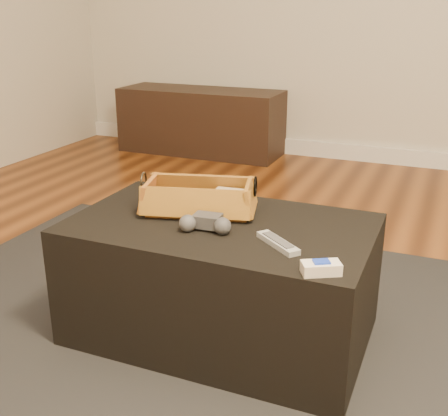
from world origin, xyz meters
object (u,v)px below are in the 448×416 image
at_px(tv_remote, 193,206).
at_px(game_controller, 206,223).
at_px(media_cabinet, 201,121).
at_px(ottoman, 221,279).
at_px(wicker_basket, 199,199).
at_px(cream_gadget, 321,268).
at_px(silver_remote, 278,243).

xyz_separation_m(tv_remote, game_controller, (0.11, -0.13, 0.00)).
height_order(media_cabinet, ottoman, media_cabinet).
distance_m(ottoman, tv_remote, 0.27).
distance_m(ottoman, wicker_basket, 0.29).
bearing_deg(ottoman, wicker_basket, 150.42).
height_order(ottoman, wicker_basket, wicker_basket).
bearing_deg(media_cabinet, wicker_basket, -65.06).
bearing_deg(game_controller, wicker_basket, 122.23).
distance_m(ottoman, cream_gadget, 0.52).
height_order(wicker_basket, cream_gadget, wicker_basket).
height_order(media_cabinet, tv_remote, media_cabinet).
bearing_deg(wicker_basket, silver_remote, -26.82).
distance_m(silver_remote, cream_gadget, 0.21).
xyz_separation_m(ottoman, game_controller, (-0.01, -0.09, 0.24)).
relative_size(media_cabinet, tv_remote, 6.16).
xyz_separation_m(game_controller, silver_remote, (0.25, -0.02, -0.02)).
height_order(tv_remote, cream_gadget, cream_gadget).
bearing_deg(silver_remote, tv_remote, 156.73).
bearing_deg(tv_remote, wicker_basket, 30.87).
relative_size(silver_remote, cream_gadget, 1.42).
relative_size(tv_remote, game_controller, 1.17).
xyz_separation_m(media_cabinet, ottoman, (1.19, -2.39, -0.03)).
relative_size(ottoman, silver_remote, 6.05).
relative_size(media_cabinet, ottoman, 1.27).
bearing_deg(media_cabinet, cream_gadget, -58.91).
xyz_separation_m(tv_remote, cream_gadget, (0.52, -0.29, -0.01)).
relative_size(media_cabinet, wicker_basket, 2.97).
bearing_deg(game_controller, ottoman, 82.15).
relative_size(wicker_basket, cream_gadget, 3.68).
bearing_deg(wicker_basket, tv_remote, -128.17).
height_order(tv_remote, silver_remote, tv_remote).
relative_size(game_controller, silver_remote, 1.07).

